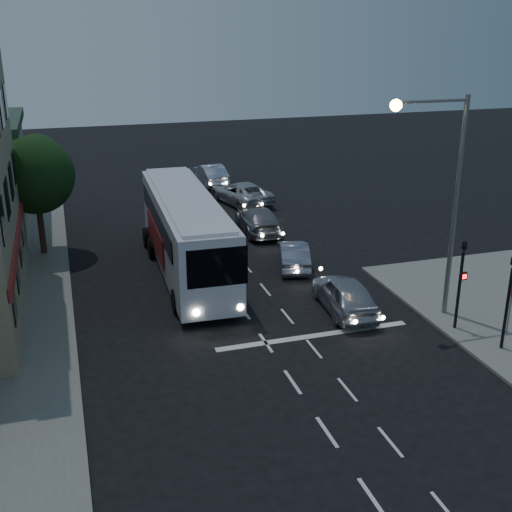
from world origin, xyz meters
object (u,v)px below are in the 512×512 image
object	(u,v)px
traffic_signal_side	(509,292)
streetlight	(444,184)
car_suv	(345,294)
car_sedan_a	(293,255)
car_sedan_b	(259,220)
car_sedan_c	(241,193)
car_extra	(211,174)
regulatory_sign	(512,299)
tour_bus	(186,231)
street_tree	(34,172)
traffic_signal_main	(461,275)

from	to	relation	value
traffic_signal_side	streetlight	distance (m)	4.84
car_suv	car_sedan_a	size ratio (longest dim) A/B	1.13
car_sedan_b	car_sedan_c	world-z (taller)	car_sedan_c
car_extra	traffic_signal_side	world-z (taller)	traffic_signal_side
car_extra	regulatory_sign	size ratio (longest dim) A/B	2.16
tour_bus	car_sedan_b	distance (m)	7.53
car_sedan_b	street_tree	bearing A→B (deg)	5.98
tour_bus	traffic_signal_main	world-z (taller)	traffic_signal_main
car_suv	traffic_signal_side	size ratio (longest dim) A/B	1.11
tour_bus	car_sedan_b	xyz separation A→B (m)	(5.31, 5.15, -1.40)
traffic_signal_side	car_sedan_a	bearing A→B (deg)	112.97
car_sedan_c	car_extra	xyz separation A→B (m)	(-0.72, 5.95, 0.04)
car_extra	car_sedan_b	bearing A→B (deg)	87.29
car_sedan_b	traffic_signal_side	bearing A→B (deg)	109.16
traffic_signal_side	street_tree	size ratio (longest dim) A/B	0.66
car_sedan_a	car_extra	world-z (taller)	car_extra
tour_bus	regulatory_sign	distance (m)	14.99
car_sedan_c	street_tree	world-z (taller)	street_tree
car_sedan_a	regulatory_sign	world-z (taller)	regulatory_sign
car_suv	tour_bus	bearing A→B (deg)	-44.75
car_suv	street_tree	bearing A→B (deg)	-37.73
regulatory_sign	street_tree	size ratio (longest dim) A/B	0.35
streetlight	car_sedan_c	bearing A→B (deg)	97.91
tour_bus	traffic_signal_side	xyz separation A→B (m)	(9.71, -11.44, 0.29)
car_sedan_b	car_sedan_a	bearing A→B (deg)	93.72
car_sedan_b	traffic_signal_main	bearing A→B (deg)	108.52
car_sedan_a	street_tree	distance (m)	13.86
car_suv	traffic_signal_main	world-z (taller)	traffic_signal_main
car_suv	traffic_signal_side	world-z (taller)	traffic_signal_side
traffic_signal_side	regulatory_sign	bearing A→B (deg)	43.92
street_tree	tour_bus	bearing A→B (deg)	-35.18
tour_bus	traffic_signal_main	bearing A→B (deg)	-44.72
car_suv	car_extra	bearing A→B (deg)	-84.92
car_sedan_a	streetlight	size ratio (longest dim) A/B	0.45
car_sedan_a	streetlight	xyz separation A→B (m)	(3.51, -7.13, 5.07)
regulatory_sign	street_tree	bearing A→B (deg)	138.92
car_suv	car_sedan_b	xyz separation A→B (m)	(-0.22, 11.58, -0.04)
car_sedan_a	streetlight	distance (m)	9.43
car_sedan_b	car_extra	size ratio (longest dim) A/B	1.07
car_suv	car_sedan_a	bearing A→B (deg)	-82.55
tour_bus	traffic_signal_side	distance (m)	15.01
car_sedan_c	regulatory_sign	xyz separation A→B (m)	(4.67, -21.97, 0.85)
car_sedan_b	car_sedan_c	size ratio (longest dim) A/B	0.94
traffic_signal_main	street_tree	bearing A→B (deg)	137.97
tour_bus	car_extra	bearing A→B (deg)	74.68
car_sedan_a	car_extra	bearing A→B (deg)	-74.92
streetlight	street_tree	size ratio (longest dim) A/B	1.45
car_extra	traffic_signal_main	distance (m)	27.20
car_sedan_c	traffic_signal_side	xyz separation A→B (m)	(3.67, -22.93, 1.68)
car_extra	car_suv	bearing A→B (deg)	87.84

